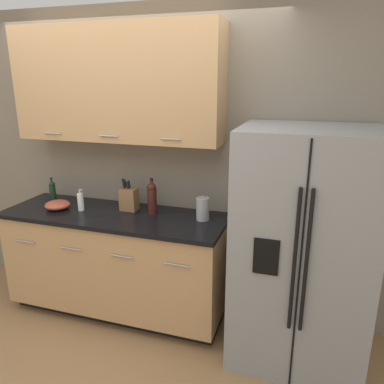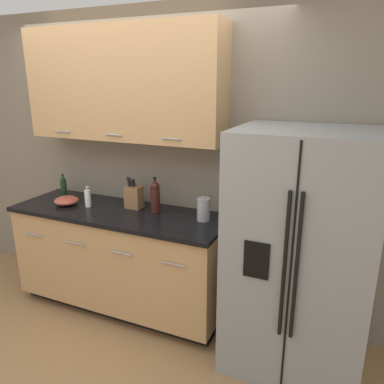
# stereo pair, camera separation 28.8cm
# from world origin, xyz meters

# --- Properties ---
(ground_plane) EXTENTS (14.00, 14.00, 0.00)m
(ground_plane) POSITION_xyz_m (0.00, 0.00, 0.00)
(ground_plane) COLOR #997047
(wall_back) EXTENTS (10.00, 0.39, 2.60)m
(wall_back) POSITION_xyz_m (-0.02, 1.00, 1.49)
(wall_back) COLOR gray
(wall_back) RESTS_ON ground_plane
(counter_unit) EXTENTS (1.91, 0.64, 0.93)m
(counter_unit) POSITION_xyz_m (-0.08, 0.71, 0.47)
(counter_unit) COLOR black
(counter_unit) RESTS_ON ground_plane
(refrigerator) EXTENTS (0.93, 0.79, 1.72)m
(refrigerator) POSITION_xyz_m (1.45, 0.63, 0.86)
(refrigerator) COLOR gray
(refrigerator) RESTS_ON ground_plane
(knife_block) EXTENTS (0.14, 0.11, 0.28)m
(knife_block) POSITION_xyz_m (0.01, 0.82, 1.03)
(knife_block) COLOR olive
(knife_block) RESTS_ON counter_unit
(wine_bottle) EXTENTS (0.08, 0.08, 0.31)m
(wine_bottle) POSITION_xyz_m (0.23, 0.80, 1.07)
(wine_bottle) COLOR #3D1914
(wine_bottle) RESTS_ON counter_unit
(soap_dispenser) EXTENTS (0.06, 0.05, 0.19)m
(soap_dispenser) POSITION_xyz_m (-0.39, 0.69, 1.01)
(soap_dispenser) COLOR white
(soap_dispenser) RESTS_ON counter_unit
(oil_bottle) EXTENTS (0.06, 0.06, 0.23)m
(oil_bottle) POSITION_xyz_m (-0.75, 0.79, 1.04)
(oil_bottle) COLOR black
(oil_bottle) RESTS_ON counter_unit
(steel_canister) EXTENTS (0.11, 0.11, 0.20)m
(steel_canister) POSITION_xyz_m (0.68, 0.79, 1.02)
(steel_canister) COLOR #A3A3A5
(steel_canister) RESTS_ON counter_unit
(mixing_bowl) EXTENTS (0.21, 0.21, 0.08)m
(mixing_bowl) POSITION_xyz_m (-0.60, 0.65, 0.97)
(mixing_bowl) COLOR #B24C38
(mixing_bowl) RESTS_ON counter_unit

